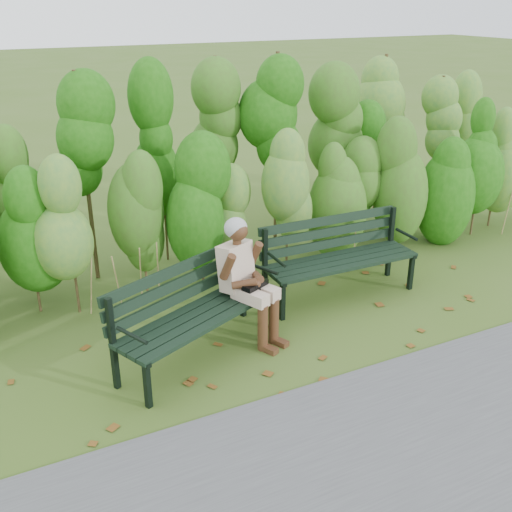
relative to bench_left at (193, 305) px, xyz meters
name	(u,v)px	position (x,y,z in m)	size (l,w,h in m)	color
ground	(271,334)	(0.82, -0.04, -0.53)	(80.00, 80.00, 0.00)	#3D5B1A
footpath	(411,473)	(0.82, -2.24, -0.52)	(60.00, 2.50, 0.01)	#474749
hedge_band	(200,173)	(0.82, 1.83, 0.73)	(11.04, 1.67, 2.42)	#47381E
leaf_litter	(293,330)	(1.07, -0.07, -0.53)	(5.92, 2.23, 0.01)	brown
bench_left	(193,305)	(0.00, 0.00, 0.00)	(1.88, 1.25, 0.90)	black
bench_right	(337,251)	(1.94, 0.48, 0.00)	(1.81, 0.62, 0.90)	black
seated_woman	(246,273)	(0.58, 0.06, 0.19)	(0.59, 0.77, 1.26)	#BDA291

